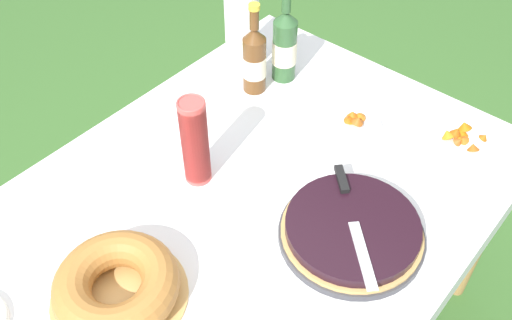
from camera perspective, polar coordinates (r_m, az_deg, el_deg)
garden_table at (r=1.55m, az=-1.93°, el=-6.72°), size 1.56×1.07×0.77m
tablecloth at (r=1.50m, az=-1.98°, el=-5.31°), size 1.57×1.08×0.10m
berry_tart at (r=1.43m, az=9.57°, el=-6.99°), size 0.36×0.36×0.06m
serving_knife at (r=1.42m, az=9.48°, el=-5.20°), size 0.28×0.29×0.01m
bundt_cake at (r=1.34m, az=-13.75°, el=-12.10°), size 0.31×0.31×0.09m
cup_stack at (r=1.48m, az=-6.13°, el=1.79°), size 0.07×0.07×0.27m
cider_bottle_green at (r=1.83m, az=2.88°, el=11.36°), size 0.08×0.08×0.32m
cider_bottle_amber at (r=1.79m, az=-0.17°, el=10.01°), size 0.07×0.07×0.30m
snack_plate_left at (r=1.73m, az=9.47°, el=3.62°), size 0.19×0.19×0.05m
snack_plate_right at (r=1.75m, az=19.71°, el=1.78°), size 0.24×0.24×0.06m
paper_towel_roll at (r=1.88m, az=-1.40°, el=12.87°), size 0.11×0.11×0.27m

